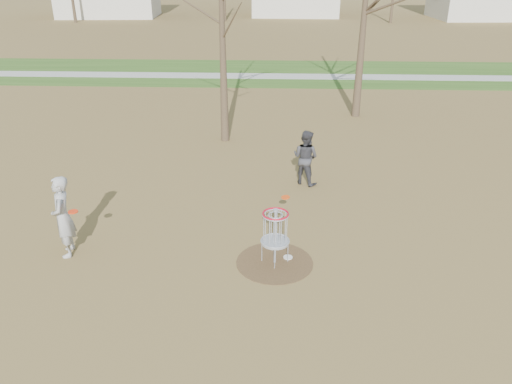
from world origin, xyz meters
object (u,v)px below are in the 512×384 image
disc_grounded (288,257)px  disc_golf_basket (275,228)px  player_standing (63,217)px  player_throwing (305,157)px

disc_grounded → disc_golf_basket: 0.97m
player_standing → player_throwing: bearing=112.5°
player_throwing → player_standing: bearing=69.2°
player_throwing → disc_grounded: (-0.58, -4.35, -0.84)m
player_standing → player_throwing: size_ratio=1.15×
player_standing → disc_grounded: 5.33m
player_standing → player_throwing: (5.82, 4.38, -0.13)m
player_throwing → disc_grounded: 4.47m
disc_grounded → disc_golf_basket: disc_golf_basket is taller
player_throwing → disc_golf_basket: (-0.89, -4.56, 0.05)m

